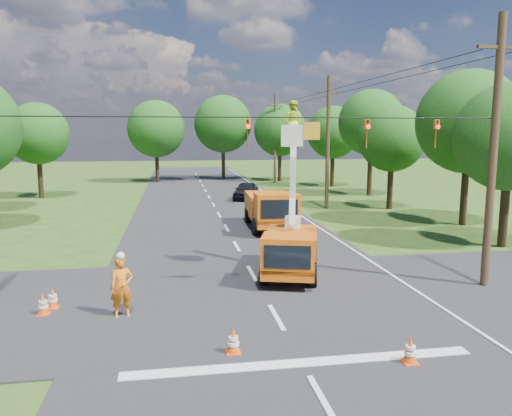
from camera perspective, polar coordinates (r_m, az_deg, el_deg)
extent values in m
plane|color=#274514|center=(35.31, -4.25, -0.84)|extent=(140.00, 140.00, 0.00)
cube|color=black|center=(35.31, -4.25, -0.84)|extent=(12.00, 100.00, 0.06)
cube|color=black|center=(17.94, 1.02, -10.23)|extent=(56.00, 10.00, 0.07)
cube|color=silver|center=(13.23, 5.28, -17.40)|extent=(9.00, 0.45, 0.02)
cube|color=silver|center=(36.23, 4.61, -0.60)|extent=(0.12, 90.00, 0.02)
cube|color=orange|center=(20.74, 3.99, -5.78)|extent=(3.37, 5.69, 0.40)
cube|color=orange|center=(18.71, 3.72, -5.18)|extent=(2.31, 2.00, 1.34)
cube|color=black|center=(17.97, 3.59, -5.61)|extent=(1.64, 0.52, 0.85)
cube|color=orange|center=(21.30, 4.10, -3.84)|extent=(2.93, 3.75, 0.89)
cylinder|color=black|center=(19.24, 0.92, -7.64)|extent=(0.50, 0.87, 0.82)
cylinder|color=black|center=(19.15, 6.55, -7.77)|extent=(0.50, 0.87, 0.82)
cylinder|color=black|center=(22.50, 1.80, -5.23)|extent=(0.50, 0.87, 0.82)
cylinder|color=black|center=(22.42, 6.60, -5.33)|extent=(0.50, 0.87, 0.82)
cube|color=silver|center=(22.13, 4.24, -1.61)|extent=(0.83, 0.83, 0.49)
cube|color=silver|center=(21.38, 4.24, 3.34)|extent=(0.57, 1.21, 3.87)
cube|color=silver|center=(20.36, 4.17, 8.24)|extent=(1.05, 1.05, 0.85)
imported|color=#C6E526|center=(20.36, 4.19, 9.76)|extent=(1.05, 0.99, 1.71)
cube|color=orange|center=(30.41, 1.62, -0.87)|extent=(2.62, 6.58, 0.49)
cube|color=orange|center=(28.01, 2.36, 0.06)|extent=(2.45, 1.93, 1.62)
cube|color=black|center=(27.10, 2.68, -0.12)|extent=(2.06, 0.14, 1.03)
cube|color=orange|center=(31.15, 1.38, 0.63)|extent=(2.69, 4.10, 1.08)
cylinder|color=black|center=(28.30, -0.02, -2.16)|extent=(0.38, 1.01, 1.00)
cylinder|color=black|center=(28.67, 4.50, -2.05)|extent=(0.38, 1.01, 1.00)
cylinder|color=black|center=(32.32, -0.93, -0.80)|extent=(0.38, 1.01, 1.00)
cylinder|color=black|center=(32.64, 3.04, -0.72)|extent=(0.38, 1.01, 1.00)
imported|color=orange|center=(16.43, -15.09, -8.72)|extent=(0.80, 0.61, 1.97)
imported|color=black|center=(43.66, -1.14, 2.01)|extent=(3.09, 4.78, 1.51)
cone|color=#F84F0D|center=(13.60, -2.61, -14.87)|extent=(0.36, 0.36, 0.70)
cube|color=#F84F0D|center=(13.73, -2.60, -16.17)|extent=(0.38, 0.38, 0.04)
cylinder|color=white|center=(13.57, -2.61, -14.64)|extent=(0.26, 0.26, 0.09)
cylinder|color=white|center=(13.63, -2.61, -15.22)|extent=(0.31, 0.31, 0.09)
cone|color=#F84F0D|center=(13.64, 17.22, -15.19)|extent=(0.36, 0.36, 0.70)
cube|color=#F84F0D|center=(13.77, 17.16, -16.49)|extent=(0.38, 0.38, 0.04)
cylinder|color=white|center=(13.61, 17.23, -14.96)|extent=(0.26, 0.26, 0.09)
cylinder|color=white|center=(13.67, 17.20, -15.54)|extent=(0.31, 0.31, 0.09)
cone|color=#F84F0D|center=(24.09, 4.05, -4.39)|extent=(0.36, 0.36, 0.70)
cube|color=#F84F0D|center=(24.17, 4.04, -5.17)|extent=(0.38, 0.38, 0.04)
cylinder|color=white|center=(24.08, 4.05, -4.25)|extent=(0.26, 0.26, 0.09)
cylinder|color=white|center=(24.11, 4.05, -4.60)|extent=(0.31, 0.31, 0.09)
cone|color=#F84F0D|center=(27.04, 1.86, -2.93)|extent=(0.36, 0.36, 0.70)
cube|color=#F84F0D|center=(27.11, 1.85, -3.63)|extent=(0.38, 0.38, 0.04)
cylinder|color=white|center=(27.03, 1.86, -2.80)|extent=(0.26, 0.26, 0.09)
cylinder|color=white|center=(27.06, 1.86, -3.11)|extent=(0.31, 0.31, 0.09)
cone|color=#F84F0D|center=(18.08, -22.22, -9.47)|extent=(0.36, 0.36, 0.70)
cube|color=#F84F0D|center=(18.19, -22.15, -10.49)|extent=(0.38, 0.38, 0.04)
cylinder|color=white|center=(18.06, -22.23, -9.29)|extent=(0.26, 0.26, 0.09)
cylinder|color=white|center=(18.11, -22.20, -9.74)|extent=(0.31, 0.31, 0.09)
cone|color=#F84F0D|center=(17.59, -23.16, -10.03)|extent=(0.36, 0.36, 0.70)
cube|color=#F84F0D|center=(17.70, -23.09, -11.07)|extent=(0.38, 0.38, 0.04)
cylinder|color=white|center=(17.57, -23.17, -9.84)|extent=(0.26, 0.26, 0.09)
cylinder|color=white|center=(17.62, -23.14, -10.31)|extent=(0.31, 0.31, 0.09)
cone|color=#F84F0D|center=(31.38, 2.23, -1.31)|extent=(0.36, 0.36, 0.70)
cube|color=#F84F0D|center=(31.45, 2.22, -1.92)|extent=(0.38, 0.38, 0.04)
cylinder|color=white|center=(31.37, 2.23, -1.20)|extent=(0.26, 0.26, 0.09)
cylinder|color=white|center=(31.40, 2.22, -1.47)|extent=(0.31, 0.31, 0.09)
cylinder|color=#4C3823|center=(20.33, 25.48, 5.55)|extent=(0.30, 0.30, 10.00)
cube|color=#4C3823|center=(20.53, 26.19, 16.18)|extent=(1.80, 0.12, 0.12)
cylinder|color=#4C3823|center=(38.48, 8.20, 7.36)|extent=(0.30, 0.30, 10.00)
cube|color=#4C3823|center=(38.59, 8.33, 13.01)|extent=(1.80, 0.12, 0.12)
cylinder|color=#4C3823|center=(57.87, 2.19, 7.84)|extent=(0.30, 0.30, 10.00)
cube|color=#4C3823|center=(57.94, 2.21, 11.60)|extent=(1.80, 0.12, 0.12)
cylinder|color=black|center=(16.90, -0.61, 10.33)|extent=(18.00, 0.04, 0.04)
cube|color=#B77A16|center=(17.33, 6.35, 8.75)|extent=(0.60, 0.05, 0.60)
imported|color=#B77A16|center=(16.87, -0.95, 8.46)|extent=(0.16, 0.20, 1.00)
sphere|color=#FF0C0C|center=(16.76, -0.89, 9.32)|extent=(0.14, 0.14, 0.14)
imported|color=#B77A16|center=(17.98, 12.56, 8.27)|extent=(0.16, 0.20, 1.00)
sphere|color=#FF0C0C|center=(17.87, 12.73, 9.07)|extent=(0.14, 0.14, 0.14)
imported|color=#B77A16|center=(19.09, 19.89, 7.98)|extent=(0.16, 0.20, 1.00)
sphere|color=#FF0C0C|center=(18.99, 20.11, 8.72)|extent=(0.14, 0.14, 0.14)
cylinder|color=#382616|center=(48.29, -23.44, 3.44)|extent=(0.44, 0.44, 4.05)
sphere|color=#144111|center=(48.14, -23.70, 7.81)|extent=(5.40, 5.40, 5.40)
cylinder|color=#382616|center=(28.36, 26.51, -0.02)|extent=(0.44, 0.44, 3.96)
sphere|color=#144111|center=(28.10, 27.01, 7.26)|extent=(5.40, 5.40, 5.40)
cylinder|color=#382616|center=(34.09, 22.73, 2.05)|extent=(0.44, 0.44, 4.58)
sphere|color=#144111|center=(33.92, 23.14, 9.05)|extent=(6.40, 6.40, 6.40)
cylinder|color=#382616|center=(39.42, 15.08, 2.65)|extent=(0.44, 0.44, 3.78)
sphere|color=#144111|center=(39.23, 15.28, 7.65)|extent=(5.00, 5.00, 5.00)
cylinder|color=#382616|center=(47.33, 12.88, 4.28)|extent=(0.44, 0.44, 4.75)
sphere|color=#144111|center=(47.21, 13.06, 9.51)|extent=(6.00, 6.00, 6.00)
cylinder|color=#382616|center=(54.50, 8.72, 4.62)|extent=(0.44, 0.44, 4.14)
sphere|color=#144111|center=(54.38, 8.81, 8.57)|extent=(5.60, 5.60, 5.60)
cylinder|color=#382616|center=(59.83, -11.24, 5.03)|extent=(0.44, 0.44, 4.40)
sphere|color=#144111|center=(59.72, -11.36, 8.86)|extent=(6.60, 6.60, 6.60)
cylinder|color=#382616|center=(62.08, -3.76, 5.50)|extent=(0.44, 0.44, 4.84)
sphere|color=#144111|center=(62.00, -3.80, 9.57)|extent=(7.00, 7.00, 7.00)
cylinder|color=#382616|center=(60.13, 2.73, 5.16)|extent=(0.44, 0.44, 4.31)
sphere|color=#144111|center=(60.02, 2.75, 8.89)|extent=(6.20, 6.20, 6.20)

